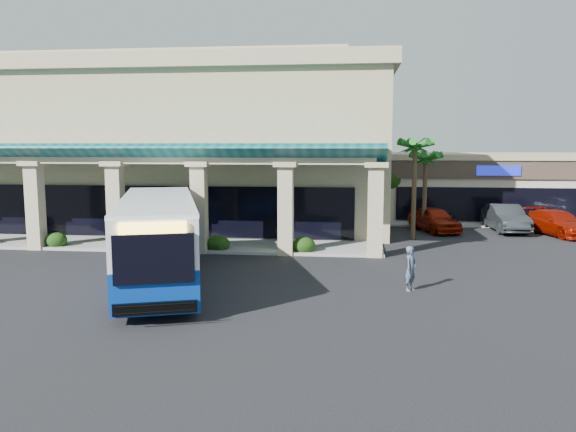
# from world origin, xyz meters

# --- Properties ---
(ground) EXTENTS (110.00, 110.00, 0.00)m
(ground) POSITION_xyz_m (0.00, 0.00, 0.00)
(ground) COLOR black
(main_building) EXTENTS (30.80, 14.80, 11.35)m
(main_building) POSITION_xyz_m (-8.00, 16.00, 5.67)
(main_building) COLOR tan
(main_building) RESTS_ON ground
(arcade) EXTENTS (30.00, 6.20, 5.70)m
(arcade) POSITION_xyz_m (-8.00, 6.80, 2.85)
(arcade) COLOR #0D5053
(arcade) RESTS_ON ground
(strip_mall) EXTENTS (22.50, 12.50, 4.90)m
(strip_mall) POSITION_xyz_m (18.00, 24.00, 2.45)
(strip_mall) COLOR beige
(strip_mall) RESTS_ON ground
(palm_0) EXTENTS (2.40, 2.40, 6.60)m
(palm_0) POSITION_xyz_m (8.50, 11.00, 3.30)
(palm_0) COLOR #185C19
(palm_0) RESTS_ON ground
(palm_1) EXTENTS (2.40, 2.40, 5.80)m
(palm_1) POSITION_xyz_m (9.50, 14.00, 2.90)
(palm_1) COLOR #185C19
(palm_1) RESTS_ON ground
(broadleaf_tree) EXTENTS (2.60, 2.60, 4.81)m
(broadleaf_tree) POSITION_xyz_m (7.50, 19.00, 2.41)
(broadleaf_tree) COLOR black
(broadleaf_tree) RESTS_ON ground
(transit_bus) EXTENTS (6.64, 12.66, 3.46)m
(transit_bus) POSITION_xyz_m (-3.03, -1.00, 1.73)
(transit_bus) COLOR #07359E
(transit_bus) RESTS_ON ground
(pedestrian) EXTENTS (0.68, 0.76, 1.73)m
(pedestrian) POSITION_xyz_m (7.13, -1.31, 0.87)
(pedestrian) COLOR #435164
(pedestrian) RESTS_ON ground
(car_silver) EXTENTS (3.35, 5.11, 1.62)m
(car_silver) POSITION_xyz_m (10.16, 13.99, 0.81)
(car_silver) COLOR maroon
(car_silver) RESTS_ON ground
(car_white) EXTENTS (2.08, 5.35, 1.74)m
(car_white) POSITION_xyz_m (14.78, 14.63, 0.87)
(car_white) COLOR #262A2E
(car_white) RESTS_ON ground
(car_red) EXTENTS (3.85, 5.76, 1.55)m
(car_red) POSITION_xyz_m (17.55, 13.34, 0.77)
(car_red) COLOR #8F1304
(car_red) RESTS_ON ground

